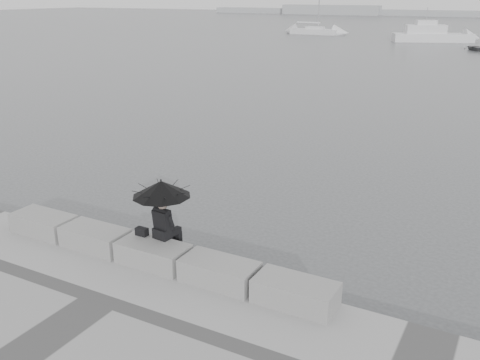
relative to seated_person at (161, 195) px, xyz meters
The scene contains 11 objects.
ground 2.03m from the seated_person, 105.12° to the left, with size 360.00×360.00×0.00m, color #414346.
stone_block_far_left 3.67m from the seated_person, behind, with size 1.60×0.80×0.50m, color gray.
stone_block_left 2.18m from the seated_person, 167.78° to the right, with size 1.60×0.80×0.50m, color gray.
stone_block_centre 1.33m from the seated_person, 93.21° to the right, with size 1.60×0.80×0.50m, color gray.
stone_block_right 2.14m from the seated_person, 12.51° to the right, with size 1.60×0.80×0.50m, color gray.
stone_block_far_right 3.63m from the seated_person, ahead, with size 1.60×0.80×0.50m, color gray.
seated_person is the anchor object (origin of this frame).
bag 1.07m from the seated_person, 164.49° to the right, with size 0.28×0.16×0.18m, color black.
sailboat_left 78.01m from the seated_person, 108.56° to the left, with size 7.70×2.42×12.90m.
motor_cruiser 68.70m from the seated_person, 94.97° to the left, with size 10.57×6.66×4.50m.
dinghy 58.72m from the seated_person, 89.33° to the left, with size 3.31×1.40×0.56m, color slate.
Camera 1 is at (6.76, -8.84, 6.20)m, focal length 40.00 mm.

